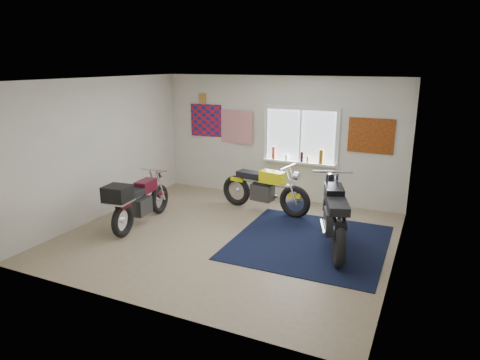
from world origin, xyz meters
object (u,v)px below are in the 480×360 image
at_px(navy_rug, 309,242).
at_px(yellow_triumph, 264,190).
at_px(maroon_tourer, 137,201).
at_px(black_chrome_bike, 334,217).

height_order(navy_rug, yellow_triumph, yellow_triumph).
relative_size(navy_rug, maroon_tourer, 1.37).
bearing_deg(yellow_triumph, black_chrome_bike, -25.70).
xyz_separation_m(yellow_triumph, black_chrome_bike, (1.69, -1.13, 0.05)).
bearing_deg(navy_rug, black_chrome_bike, 4.98).
relative_size(black_chrome_bike, maroon_tourer, 1.14).
height_order(yellow_triumph, black_chrome_bike, black_chrome_bike).
bearing_deg(maroon_tourer, navy_rug, -84.33).
relative_size(navy_rug, yellow_triumph, 1.28).
height_order(yellow_triumph, maroon_tourer, yellow_triumph).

